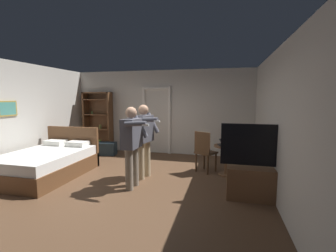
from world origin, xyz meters
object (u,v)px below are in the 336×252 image
(laptop, at_px, (226,143))
(suitcase_dark, at_px, (106,149))
(bottle_on_table, at_px, (233,141))
(bookshelf, at_px, (98,120))
(tv_flatscreen, at_px, (256,177))
(bed, at_px, (48,162))
(wooden_chair, at_px, (204,150))
(person_striped_shirt, at_px, (144,136))
(side_table, at_px, (226,155))
(person_blue_shirt, at_px, (132,141))

(laptop, height_order, suitcase_dark, laptop)
(bottle_on_table, bearing_deg, bookshelf, 158.79)
(tv_flatscreen, xyz_separation_m, suitcase_dark, (-4.17, 2.29, -0.21))
(bed, xyz_separation_m, suitcase_dark, (0.31, 2.08, -0.11))
(bottle_on_table, bearing_deg, wooden_chair, 165.45)
(bookshelf, distance_m, suitcase_dark, 1.13)
(laptop, xyz_separation_m, wooden_chair, (-0.50, 0.13, -0.21))
(person_striped_shirt, relative_size, suitcase_dark, 2.57)
(bookshelf, distance_m, bottle_on_table, 4.65)
(tv_flatscreen, bearing_deg, side_table, 112.70)
(person_blue_shirt, bearing_deg, laptop, 33.41)
(tv_flatscreen, relative_size, person_striped_shirt, 0.82)
(bed, bearing_deg, tv_flatscreen, -2.65)
(bed, bearing_deg, bookshelf, 94.54)
(bed, xyz_separation_m, laptop, (3.97, 0.96, 0.45))
(bed, relative_size, wooden_chair, 2.11)
(bed, relative_size, tv_flatscreen, 1.56)
(wooden_chair, bearing_deg, bookshelf, 157.66)
(bottle_on_table, distance_m, person_blue_shirt, 2.26)
(laptop, relative_size, bottle_on_table, 1.37)
(person_blue_shirt, height_order, suitcase_dark, person_blue_shirt)
(bottle_on_table, relative_size, person_blue_shirt, 0.19)
(bed, distance_m, suitcase_dark, 2.11)
(side_table, xyz_separation_m, person_striped_shirt, (-1.78, -0.61, 0.48))
(wooden_chair, bearing_deg, bed, -162.61)
(person_blue_shirt, bearing_deg, bottle_on_table, 30.40)
(bed, distance_m, bookshelf, 2.71)
(wooden_chair, height_order, person_striped_shirt, person_striped_shirt)
(bed, relative_size, bookshelf, 1.06)
(bookshelf, bearing_deg, person_blue_shirt, -49.87)
(bed, bearing_deg, wooden_chair, 17.39)
(side_table, height_order, bottle_on_table, bottle_on_table)
(bookshelf, relative_size, tv_flatscreen, 1.47)
(person_blue_shirt, xyz_separation_m, suitcase_dark, (-1.86, 2.31, -0.74))
(side_table, relative_size, person_blue_shirt, 0.44)
(suitcase_dark, bearing_deg, bookshelf, 129.63)
(bed, relative_size, side_table, 2.98)
(bookshelf, height_order, side_table, bookshelf)
(person_striped_shirt, height_order, suitcase_dark, person_striped_shirt)
(person_blue_shirt, relative_size, suitcase_dark, 2.53)
(bookshelf, bearing_deg, tv_flatscreen, -30.87)
(bottle_on_table, relative_size, wooden_chair, 0.30)
(bookshelf, xyz_separation_m, tv_flatscreen, (4.69, -2.81, -0.64))
(laptop, xyz_separation_m, suitcase_dark, (-3.65, 1.13, -0.56))
(bookshelf, height_order, bottle_on_table, bookshelf)
(bookshelf, distance_m, wooden_chair, 4.01)
(laptop, height_order, bottle_on_table, bottle_on_table)
(person_striped_shirt, distance_m, suitcase_dark, 2.65)
(tv_flatscreen, distance_m, person_blue_shirt, 2.37)
(side_table, relative_size, person_striped_shirt, 0.43)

